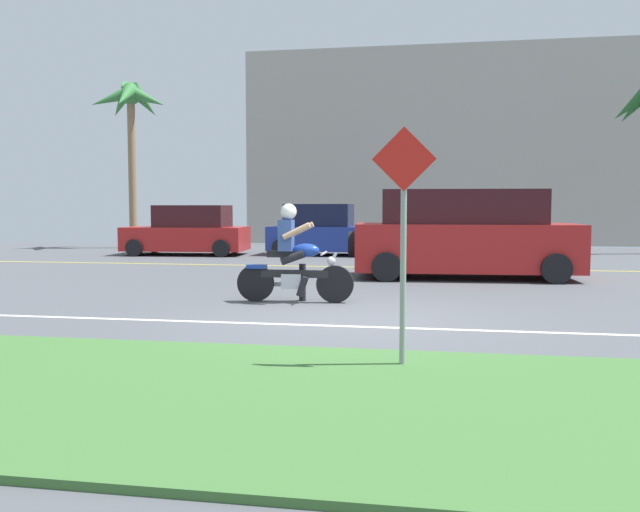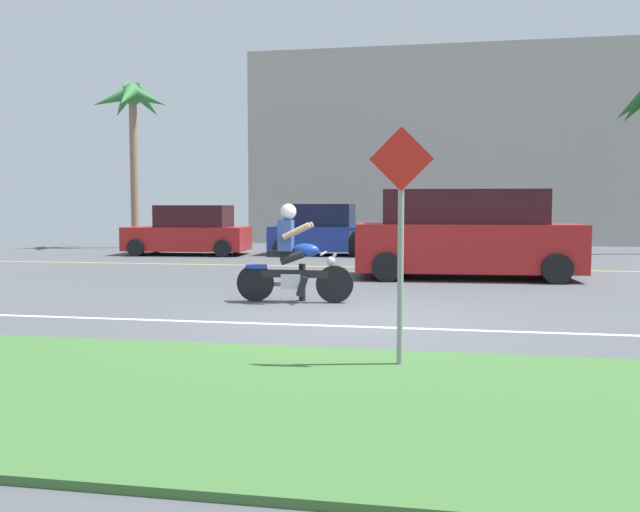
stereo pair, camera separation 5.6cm
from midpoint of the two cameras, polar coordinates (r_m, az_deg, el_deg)
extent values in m
cube|color=#4C4F54|center=(12.54, 4.59, -3.24)|extent=(56.00, 30.00, 0.04)
cube|color=#3D6B33|center=(5.64, -2.76, -12.07)|extent=(56.00, 3.80, 0.06)
cube|color=silver|center=(9.03, 2.32, -6.02)|extent=(50.40, 0.12, 0.01)
cube|color=yellow|center=(17.68, 6.26, -0.99)|extent=(50.40, 0.12, 0.01)
cylinder|color=black|center=(11.17, 1.41, -2.43)|extent=(0.63, 0.12, 0.63)
cylinder|color=black|center=(11.40, -5.41, -2.31)|extent=(0.63, 0.12, 0.63)
cylinder|color=#B7BAC1|center=(11.15, 0.87, -1.10)|extent=(0.28, 0.06, 0.55)
cube|color=black|center=(11.25, -2.04, -1.52)|extent=(1.15, 0.16, 0.13)
cube|color=#B7BAC1|center=(11.27, -2.30, -2.16)|extent=(0.34, 0.22, 0.25)
ellipsoid|color=navy|center=(11.18, -1.09, 0.49)|extent=(0.46, 0.25, 0.23)
cube|color=black|center=(11.25, -3.09, 0.19)|extent=(0.51, 0.25, 0.10)
cube|color=navy|center=(11.37, -5.32, -0.90)|extent=(0.34, 0.18, 0.06)
cylinder|color=#B7BAC1|center=(11.14, 0.45, 0.23)|extent=(0.07, 0.65, 0.04)
sphere|color=#B7BAC1|center=(11.14, 1.09, -0.42)|extent=(0.15, 0.15, 0.15)
cylinder|color=#B7BAC1|center=(11.44, -3.38, -2.43)|extent=(0.53, 0.10, 0.07)
cube|color=#334C8C|center=(11.22, -2.79, 1.78)|extent=(0.24, 0.34, 0.52)
sphere|color=silver|center=(11.21, -2.58, 3.81)|extent=(0.27, 0.27, 0.27)
cylinder|color=black|center=(11.12, -2.24, -0.13)|extent=(0.43, 0.15, 0.26)
cylinder|color=black|center=(11.33, -2.06, -0.05)|extent=(0.43, 0.15, 0.26)
cylinder|color=black|center=(11.39, -1.39, -2.27)|extent=(0.12, 0.12, 0.64)
cylinder|color=black|center=(11.12, -1.40, -2.62)|extent=(0.22, 0.12, 0.35)
cylinder|color=tan|center=(10.98, -1.91, 2.14)|extent=(0.48, 0.12, 0.30)
cylinder|color=tan|center=(11.39, -1.56, 2.22)|extent=(0.48, 0.12, 0.30)
cube|color=#AD1E1E|center=(15.39, 12.51, 0.76)|extent=(5.00, 2.24, 1.05)
cube|color=#351116|center=(15.35, 12.20, 4.14)|extent=(3.61, 1.89, 0.76)
cylinder|color=black|center=(14.37, 5.85, -0.93)|extent=(0.65, 0.26, 0.64)
cylinder|color=black|center=(14.73, 19.69, -1.03)|extent=(0.65, 0.26, 0.64)
cylinder|color=black|center=(16.33, 5.99, -0.31)|extent=(0.65, 0.26, 0.64)
cylinder|color=black|center=(16.64, 18.21, -0.41)|extent=(0.65, 0.26, 0.64)
cylinder|color=black|center=(15.35, 3.00, 1.04)|extent=(0.23, 0.59, 0.58)
cube|color=#AD1E1E|center=(22.70, -11.17, 1.48)|extent=(4.10, 2.08, 0.78)
cube|color=#351116|center=(22.61, -10.62, 3.38)|extent=(2.41, 1.72, 0.72)
cylinder|color=black|center=(23.21, -7.09, 0.94)|extent=(0.57, 0.21, 0.56)
cylinder|color=black|center=(24.05, -13.75, 0.96)|extent=(0.57, 0.21, 0.56)
cylinder|color=black|center=(21.43, -8.26, 0.65)|extent=(0.57, 0.21, 0.56)
cylinder|color=black|center=(22.34, -15.40, 0.69)|extent=(0.57, 0.21, 0.56)
cube|color=navy|center=(22.14, 0.68, 1.52)|extent=(3.70, 1.81, 0.80)
cube|color=black|center=(22.15, 0.12, 3.51)|extent=(2.15, 1.54, 0.74)
cylinder|color=black|center=(21.57, -3.20, 0.71)|extent=(0.56, 0.19, 0.56)
cylinder|color=black|center=(21.08, 3.80, 0.63)|extent=(0.56, 0.19, 0.56)
cylinder|color=black|center=(23.28, -2.14, 0.98)|extent=(0.56, 0.19, 0.56)
cylinder|color=black|center=(22.83, 4.35, 0.90)|extent=(0.56, 0.19, 0.56)
cylinder|color=#846B4C|center=(26.95, -15.55, 6.93)|extent=(0.30, 0.30, 5.88)
sphere|color=#337538|center=(27.25, -15.68, 13.12)|extent=(0.77, 0.77, 0.77)
cone|color=#337538|center=(26.85, -14.37, 12.90)|extent=(1.74, 0.78, 1.10)
cone|color=#337538|center=(27.73, -14.61, 12.61)|extent=(1.07, 1.72, 1.38)
cone|color=#337538|center=(27.85, -16.37, 12.54)|extent=(1.61, 1.40, 1.44)
cone|color=#337538|center=(27.18, -17.20, 12.73)|extent=(1.74, 1.33, 1.10)
cone|color=#337538|center=(26.55, -16.14, 12.96)|extent=(0.81, 1.73, 1.24)
cone|color=#235B28|center=(25.76, 25.51, 11.46)|extent=(1.23, 1.38, 1.30)
cone|color=#235B28|center=(25.27, 25.25, 11.61)|extent=(1.40, 0.61, 1.30)
cylinder|color=gray|center=(6.59, 7.13, -1.87)|extent=(0.06, 0.06, 1.83)
cube|color=red|center=(6.54, 7.21, 8.23)|extent=(0.62, 0.03, 0.62)
cube|color=#A8A399|center=(30.50, 12.46, 8.94)|extent=(18.84, 4.00, 8.30)
camera|label=1|loc=(0.03, -89.87, 0.01)|focal=37.43mm
camera|label=2|loc=(0.03, 90.13, -0.01)|focal=37.43mm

